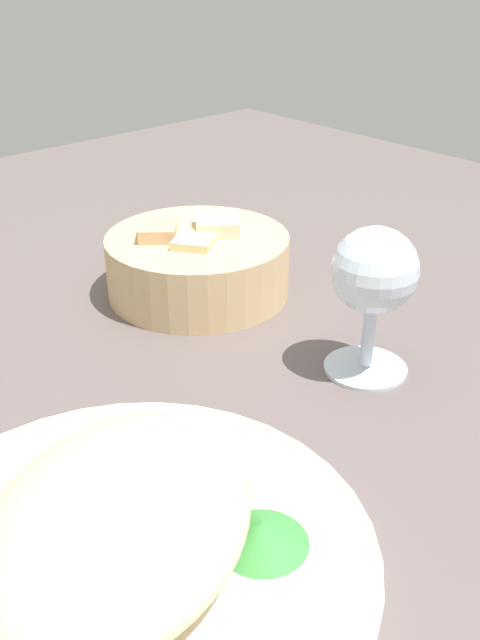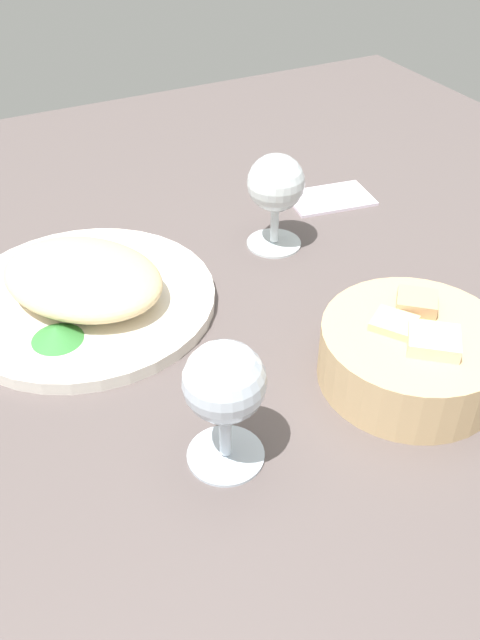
# 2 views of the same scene
# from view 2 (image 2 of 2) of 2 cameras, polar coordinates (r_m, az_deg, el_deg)

# --- Properties ---
(ground_plane) EXTENTS (1.40, 1.40, 0.02)m
(ground_plane) POSITION_cam_2_polar(r_m,az_deg,el_deg) (0.68, -1.76, -3.13)
(ground_plane) COLOR #5D5251
(plate) EXTENTS (0.28, 0.28, 0.01)m
(plate) POSITION_cam_2_polar(r_m,az_deg,el_deg) (0.74, -12.82, 1.66)
(plate) COLOR white
(plate) RESTS_ON ground_plane
(omelette) EXTENTS (0.23, 0.21, 0.04)m
(omelette) POSITION_cam_2_polar(r_m,az_deg,el_deg) (0.73, -13.14, 3.52)
(omelette) COLOR beige
(omelette) RESTS_ON plate
(lettuce_garnish) EXTENTS (0.05, 0.05, 0.01)m
(lettuce_garnish) POSITION_cam_2_polar(r_m,az_deg,el_deg) (0.68, -15.21, -1.10)
(lettuce_garnish) COLOR #398A3C
(lettuce_garnish) RESTS_ON plate
(bread_basket) EXTENTS (0.17, 0.17, 0.07)m
(bread_basket) POSITION_cam_2_polar(r_m,az_deg,el_deg) (0.64, 14.27, -2.73)
(bread_basket) COLOR tan
(bread_basket) RESTS_ON ground_plane
(wine_glass_near) EXTENTS (0.07, 0.07, 0.12)m
(wine_glass_near) POSITION_cam_2_polar(r_m,az_deg,el_deg) (0.52, -1.32, -5.84)
(wine_glass_near) COLOR silver
(wine_glass_near) RESTS_ON ground_plane
(wine_glass_far) EXTENTS (0.07, 0.07, 0.12)m
(wine_glass_far) POSITION_cam_2_polar(r_m,az_deg,el_deg) (0.79, 3.04, 11.04)
(wine_glass_far) COLOR silver
(wine_glass_far) RESTS_ON ground_plane
(folded_napkin) EXTENTS (0.09, 0.12, 0.01)m
(folded_napkin) POSITION_cam_2_polar(r_m,az_deg,el_deg) (0.93, 7.61, 10.24)
(folded_napkin) COLOR white
(folded_napkin) RESTS_ON ground_plane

